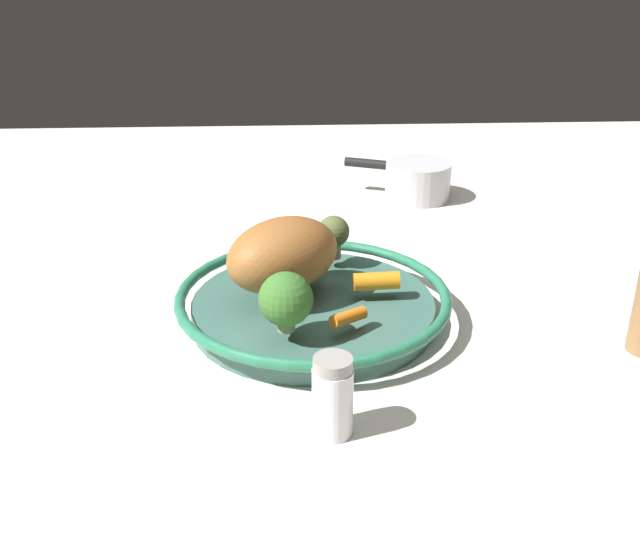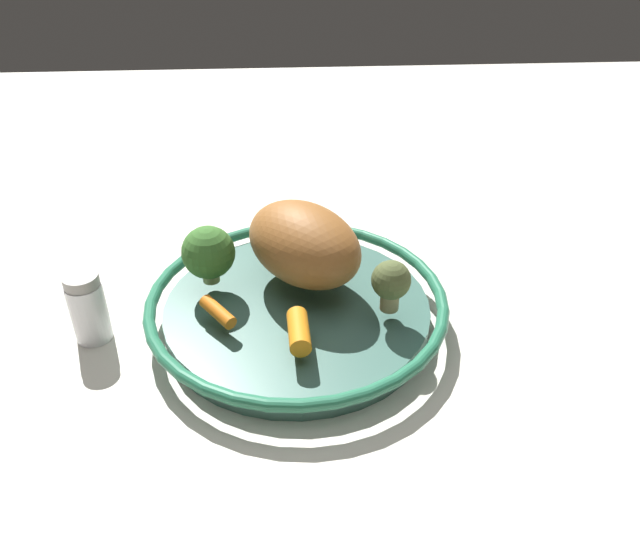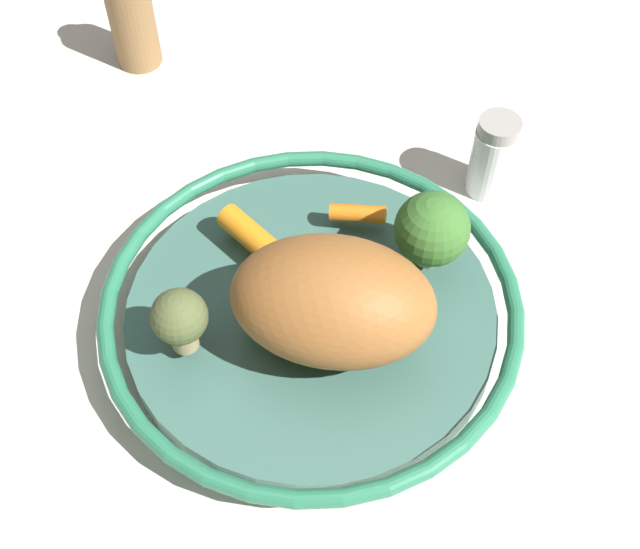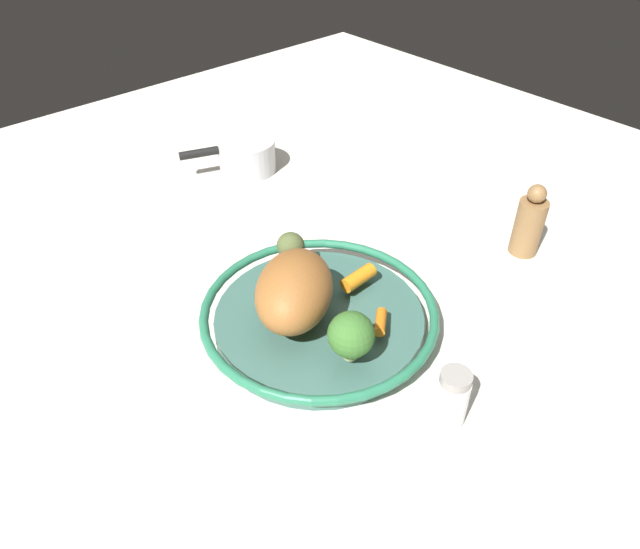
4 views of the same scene
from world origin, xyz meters
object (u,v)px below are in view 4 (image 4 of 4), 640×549
object	(u,v)px
broccoli_floret_small	(351,335)
pepper_mill	(529,224)
baby_carrot_back	(357,277)
roast_chicken_piece	(294,291)
salt_shaker	(452,398)
baby_carrot_right	(381,322)
saucepan	(246,155)
broccoli_floret_large	(291,247)
serving_bowl	(319,317)

from	to	relation	value
broccoli_floret_small	pepper_mill	size ratio (longest dim) A/B	0.53
baby_carrot_back	roast_chicken_piece	bearing A→B (deg)	-3.91
salt_shaker	pepper_mill	bearing A→B (deg)	-159.78
broccoli_floret_small	salt_shaker	size ratio (longest dim) A/B	0.82
baby_carrot_right	broccoli_floret_small	bearing A→B (deg)	10.42
saucepan	broccoli_floret_large	bearing A→B (deg)	64.07
serving_bowl	roast_chicken_piece	size ratio (longest dim) A/B	2.24
broccoli_floret_small	baby_carrot_right	bearing A→B (deg)	-169.58
pepper_mill	broccoli_floret_small	bearing A→B (deg)	1.00
baby_carrot_back	broccoli_floret_small	bearing A→B (deg)	41.91
broccoli_floret_small	salt_shaker	distance (m)	0.14
broccoli_floret_large	pepper_mill	bearing A→B (deg)	151.81
broccoli_floret_large	salt_shaker	size ratio (longest dim) A/B	0.70
serving_bowl	baby_carrot_right	world-z (taller)	baby_carrot_right
broccoli_floret_small	pepper_mill	xyz separation A→B (m)	(-0.40, -0.01, -0.02)
baby_carrot_right	pepper_mill	bearing A→B (deg)	179.10
serving_bowl	baby_carrot_back	distance (m)	0.08
broccoli_floret_small	saucepan	distance (m)	0.58
broccoli_floret_large	saucepan	distance (m)	0.38
roast_chicken_piece	saucepan	size ratio (longest dim) A/B	0.81
baby_carrot_back	baby_carrot_right	bearing A→B (deg)	64.54
broccoli_floret_large	broccoli_floret_small	world-z (taller)	broccoli_floret_small
salt_shaker	saucepan	size ratio (longest dim) A/B	0.45
pepper_mill	roast_chicken_piece	bearing A→B (deg)	-13.39
serving_bowl	broccoli_floret_small	distance (m)	0.11
baby_carrot_back	saucepan	distance (m)	0.45
salt_shaker	pepper_mill	xyz separation A→B (m)	(-0.36, -0.13, 0.01)
salt_shaker	saucepan	xyz separation A→B (m)	(-0.19, -0.66, -0.01)
roast_chicken_piece	broccoli_floret_small	xyz separation A→B (m)	(-0.00, 0.10, -0.01)
baby_carrot_back	pepper_mill	bearing A→B (deg)	163.26
baby_carrot_right	broccoli_floret_small	world-z (taller)	broccoli_floret_small
saucepan	roast_chicken_piece	bearing A→B (deg)	61.62
broccoli_floret_large	baby_carrot_back	bearing A→B (deg)	115.53
roast_chicken_piece	salt_shaker	bearing A→B (deg)	100.83
broccoli_floret_large	pepper_mill	distance (m)	0.39
roast_chicken_piece	baby_carrot_right	world-z (taller)	roast_chicken_piece
salt_shaker	baby_carrot_right	bearing A→B (deg)	-100.54
serving_bowl	broccoli_floret_small	size ratio (longest dim) A/B	4.95
serving_bowl	broccoli_floret_large	xyz separation A→B (m)	(-0.03, -0.10, 0.05)
baby_carrot_back	salt_shaker	xyz separation A→B (m)	(0.07, 0.22, -0.01)
baby_carrot_back	serving_bowl	bearing A→B (deg)	1.63
serving_bowl	broccoli_floret_large	world-z (taller)	broccoli_floret_large
broccoli_floret_large	pepper_mill	size ratio (longest dim) A/B	0.46
saucepan	baby_carrot_right	bearing A→B (deg)	72.73
salt_shaker	saucepan	bearing A→B (deg)	-105.88
baby_carrot_back	salt_shaker	distance (m)	0.23
roast_chicken_piece	saucepan	distance (m)	0.49
serving_bowl	salt_shaker	world-z (taller)	salt_shaker
broccoli_floret_small	serving_bowl	bearing A→B (deg)	-108.97
broccoli_floret_large	salt_shaker	xyz separation A→B (m)	(0.02, 0.32, -0.03)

